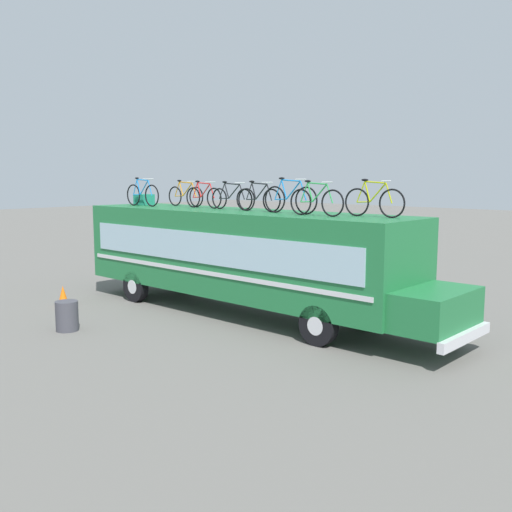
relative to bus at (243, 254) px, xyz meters
The scene contains 13 objects.
ground_plane 1.84m from the bus, behind, with size 120.00×120.00×0.00m, color #605E59.
bus is the anchor object (origin of this frame).
luggage_bag_1 5.17m from the bus, behind, with size 0.59×0.50×0.38m, color #1E7F66.
rooftop_bicycle_1 4.64m from the bus, behind, with size 1.76×0.44×0.97m.
rooftop_bicycle_2 3.51m from the bus, behind, with size 1.75×0.44×0.88m.
rooftop_bicycle_3 2.51m from the bus, behind, with size 1.64×0.44×0.87m.
rooftop_bicycle_4 1.76m from the bus, 164.93° to the left, with size 1.71×0.44×0.86m.
rooftop_bicycle_5 1.76m from the bus, ahead, with size 1.64×0.44×0.88m.
rooftop_bicycle_6 2.51m from the bus, ahead, with size 1.83×0.44×0.98m.
rooftop_bicycle_7 3.41m from the bus, ahead, with size 1.69×0.44×0.91m.
rooftop_bicycle_8 4.59m from the bus, ahead, with size 1.71×0.44×0.95m.
trash_bin 5.24m from the bus, 114.76° to the right, with size 0.60×0.60×0.80m, color #3F3F47.
traffic_cone 6.08m from the bus, 148.71° to the right, with size 0.35×0.35×0.63m, color orange.
Camera 1 is at (12.14, -12.38, 4.11)m, focal length 40.98 mm.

